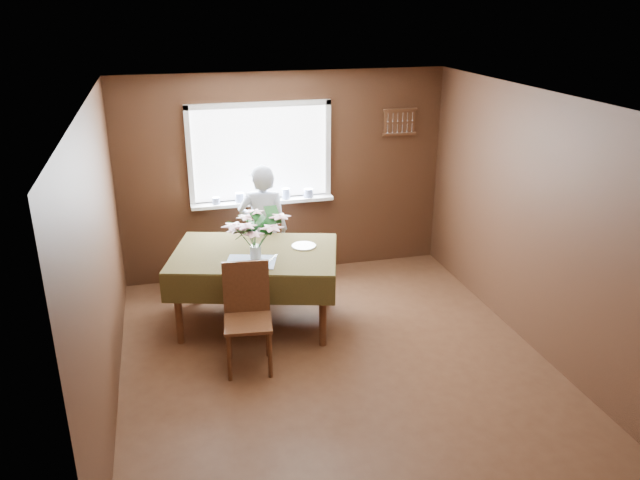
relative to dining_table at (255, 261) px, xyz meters
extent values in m
plane|color=#462818|center=(0.60, -0.96, -0.72)|extent=(4.50, 4.50, 0.00)
plane|color=white|center=(0.60, -0.96, 1.78)|extent=(4.50, 4.50, 0.00)
plane|color=brown|center=(0.60, 1.29, 0.53)|extent=(4.00, 0.00, 4.00)
plane|color=brown|center=(0.60, -3.21, 0.53)|extent=(4.00, 0.00, 4.00)
plane|color=brown|center=(-1.40, -0.96, 0.53)|extent=(0.00, 4.50, 4.50)
plane|color=brown|center=(2.60, -0.96, 0.53)|extent=(0.00, 4.50, 4.50)
cube|color=white|center=(0.30, 1.28, 0.83)|extent=(1.60, 0.01, 1.10)
cube|color=white|center=(0.30, 1.26, 1.41)|extent=(1.72, 0.06, 0.06)
cube|color=white|center=(0.30, 1.26, 0.25)|extent=(1.72, 0.06, 0.06)
cube|color=white|center=(-0.53, 1.26, 0.83)|extent=(0.06, 0.06, 1.22)
cube|color=white|center=(1.13, 1.26, 0.83)|extent=(0.06, 0.06, 1.22)
cube|color=white|center=(0.30, 1.19, 0.26)|extent=(1.72, 0.20, 0.04)
cylinder|color=white|center=(-0.27, 1.17, 0.32)|extent=(0.09, 0.09, 0.08)
cylinder|color=white|center=(0.02, 1.17, 0.34)|extent=(0.11, 0.11, 0.12)
cylinder|color=white|center=(0.30, 1.17, 0.33)|extent=(0.12, 0.12, 0.09)
cylinder|color=white|center=(0.58, 1.17, 0.34)|extent=(0.10, 0.10, 0.13)
cylinder|color=white|center=(0.86, 1.17, 0.33)|extent=(0.11, 0.11, 0.10)
cube|color=#532F1B|center=(2.05, 1.27, 1.13)|extent=(0.40, 0.03, 0.30)
cube|color=#532F1B|center=(2.05, 1.25, 1.28)|extent=(0.44, 0.04, 0.03)
cube|color=#532F1B|center=(2.05, 1.25, 0.98)|extent=(0.44, 0.04, 0.03)
cylinder|color=#532F1B|center=(-0.82, -0.23, -0.34)|extent=(0.08, 0.08, 0.77)
cylinder|color=#532F1B|center=(0.57, -0.64, -0.34)|extent=(0.08, 0.08, 0.77)
cylinder|color=#532F1B|center=(-0.56, 0.64, -0.34)|extent=(0.08, 0.08, 0.77)
cylinder|color=#532F1B|center=(0.82, 0.23, -0.34)|extent=(0.08, 0.08, 0.77)
cube|color=#532F1B|center=(0.00, 0.00, 0.07)|extent=(1.86, 1.49, 0.04)
cube|color=#302811|center=(0.00, 0.00, 0.09)|extent=(1.94, 1.57, 0.01)
cube|color=#302811|center=(-0.16, -0.55, -0.06)|extent=(1.62, 0.49, 0.30)
cube|color=#302811|center=(0.16, 0.55, -0.06)|extent=(1.62, 0.49, 0.30)
cube|color=#302811|center=(-0.81, 0.24, -0.06)|extent=(0.33, 1.10, 0.30)
cube|color=#302811|center=(0.81, -0.23, -0.06)|extent=(0.33, 1.10, 0.30)
cube|color=#4BA0D6|center=(-0.08, -0.26, 0.10)|extent=(0.57, 0.48, 0.01)
cylinder|color=#532F1B|center=(0.51, 1.05, -0.50)|extent=(0.04, 0.04, 0.44)
cylinder|color=#532F1B|center=(0.18, 1.16, -0.50)|extent=(0.04, 0.04, 0.44)
cylinder|color=#532F1B|center=(0.40, 0.71, -0.50)|extent=(0.04, 0.04, 0.44)
cylinder|color=#532F1B|center=(0.07, 0.82, -0.50)|extent=(0.04, 0.04, 0.44)
cube|color=#532F1B|center=(0.29, 0.94, -0.26)|extent=(0.52, 0.52, 0.03)
cube|color=#532F1B|center=(0.23, 0.75, 0.00)|extent=(0.40, 0.16, 0.49)
cylinder|color=#532F1B|center=(-0.42, -1.03, -0.49)|extent=(0.04, 0.04, 0.47)
cylinder|color=#532F1B|center=(-0.05, -1.07, -0.49)|extent=(0.04, 0.04, 0.47)
cylinder|color=#532F1B|center=(-0.37, -0.66, -0.49)|extent=(0.04, 0.04, 0.47)
cylinder|color=#532F1B|center=(0.00, -0.70, -0.49)|extent=(0.04, 0.04, 0.47)
cube|color=#532F1B|center=(-0.21, -0.87, -0.24)|extent=(0.48, 0.48, 0.03)
cube|color=#532F1B|center=(-0.19, -0.67, 0.03)|extent=(0.43, 0.08, 0.52)
imported|color=white|center=(0.22, 0.75, 0.06)|extent=(0.64, 0.49, 1.56)
cylinder|color=white|center=(-0.02, -0.19, 0.17)|extent=(0.11, 0.11, 0.14)
cylinder|color=#33662D|center=(-0.02, -0.19, 0.28)|extent=(0.07, 0.07, 0.10)
cylinder|color=white|center=(0.53, 0.02, 0.11)|extent=(0.29, 0.29, 0.01)
cube|color=silver|center=(0.13, -0.25, 0.11)|extent=(0.16, 0.21, 0.00)
camera|label=1|loc=(-0.84, -5.96, 2.55)|focal=35.00mm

